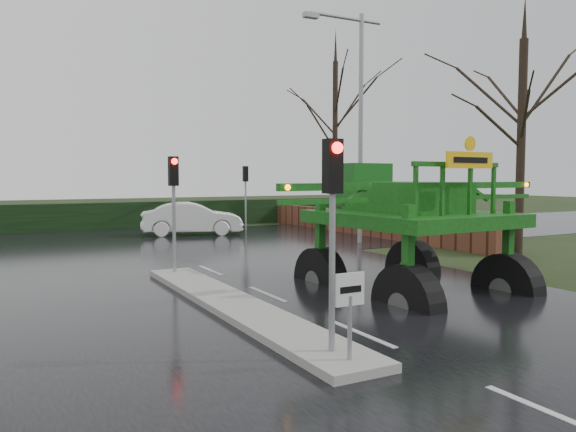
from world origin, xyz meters
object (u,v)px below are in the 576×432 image
traffic_signal_near (333,199)px  white_sedan (192,235)px  crop_sprayer (402,205)px  street_light_right (355,107)px  traffic_signal_far (245,183)px  keep_left_sign (350,302)px  traffic_signal_mid (174,189)px

traffic_signal_near → white_sedan: bearing=77.8°
traffic_signal_near → crop_sprayer: size_ratio=0.41×
street_light_right → crop_sprayer: (-5.95, -10.39, -3.69)m
traffic_signal_far → street_light_right: street_light_right is taller
traffic_signal_far → white_sedan: 4.58m
traffic_signal_near → traffic_signal_far: 22.42m
white_sedan → traffic_signal_near: bearing=-175.7°
keep_left_sign → traffic_signal_far: (7.80, 21.51, 1.53)m
traffic_signal_far → white_sedan: (-3.53, -1.34, -2.59)m
keep_left_sign → traffic_signal_mid: 9.12m
traffic_signal_far → crop_sprayer: size_ratio=0.41×
street_light_right → white_sedan: (-5.22, 6.67, -5.99)m
keep_left_sign → street_light_right: street_light_right is taller
street_light_right → crop_sprayer: size_ratio=1.15×
traffic_signal_far → keep_left_sign: bearing=70.1°
crop_sprayer → traffic_signal_near: bearing=-146.7°
traffic_signal_mid → street_light_right: (9.49, 4.51, 3.40)m
crop_sprayer → white_sedan: bearing=84.4°
traffic_signal_near → crop_sprayer: 4.42m
traffic_signal_near → traffic_signal_mid: same height
traffic_signal_far → white_sedan: traffic_signal_far is taller
traffic_signal_near → street_light_right: street_light_right is taller
traffic_signal_near → traffic_signal_mid: (0.00, 8.50, 0.00)m
traffic_signal_far → white_sedan: size_ratio=0.71×
traffic_signal_near → traffic_signal_far: (7.80, 21.02, 0.00)m
crop_sprayer → keep_left_sign: bearing=-141.9°
crop_sprayer → traffic_signal_mid: bearing=117.9°
traffic_signal_mid → crop_sprayer: bearing=-58.9°
street_light_right → white_sedan: size_ratio=2.01×
street_light_right → white_sedan: bearing=128.1°
keep_left_sign → traffic_signal_near: 1.61m
traffic_signal_near → traffic_signal_mid: size_ratio=1.00×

